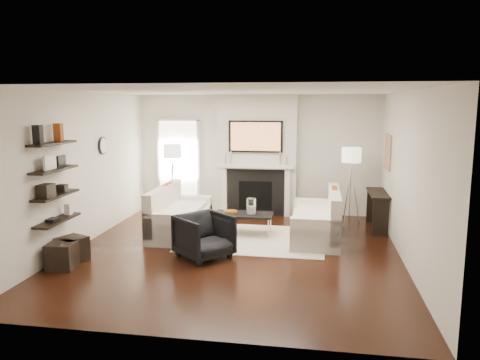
% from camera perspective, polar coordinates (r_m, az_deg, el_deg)
% --- Properties ---
extents(room_envelope, '(6.00, 6.00, 6.00)m').
position_cam_1_polar(room_envelope, '(7.73, -0.73, 0.75)').
color(room_envelope, black).
rests_on(room_envelope, ground).
extents(chimney_breast, '(1.80, 0.25, 2.70)m').
position_cam_1_polar(chimney_breast, '(10.55, 2.02, 3.05)').
color(chimney_breast, silver).
rests_on(chimney_breast, floor).
extents(fireplace_surround, '(1.30, 0.02, 1.04)m').
position_cam_1_polar(fireplace_surround, '(10.54, 1.90, -1.52)').
color(fireplace_surround, black).
rests_on(fireplace_surround, floor).
extents(firebox, '(0.75, 0.02, 0.65)m').
position_cam_1_polar(firebox, '(10.55, 1.89, -1.90)').
color(firebox, black).
rests_on(firebox, floor).
extents(mantel_pilaster_l, '(0.12, 0.08, 1.10)m').
position_cam_1_polar(mantel_pilaster_l, '(10.62, -1.97, -1.27)').
color(mantel_pilaster_l, white).
rests_on(mantel_pilaster_l, floor).
extents(mantel_pilaster_r, '(0.12, 0.08, 1.10)m').
position_cam_1_polar(mantel_pilaster_r, '(10.44, 5.80, -1.50)').
color(mantel_pilaster_r, white).
rests_on(mantel_pilaster_r, floor).
extents(mantel_shelf, '(1.70, 0.18, 0.07)m').
position_cam_1_polar(mantel_shelf, '(10.39, 1.88, 1.68)').
color(mantel_shelf, white).
rests_on(mantel_shelf, chimney_breast).
extents(tv_body, '(1.20, 0.06, 0.70)m').
position_cam_1_polar(tv_body, '(10.35, 1.92, 5.32)').
color(tv_body, black).
rests_on(tv_body, chimney_breast).
extents(tv_screen, '(1.10, 0.00, 0.62)m').
position_cam_1_polar(tv_screen, '(10.32, 1.90, 5.31)').
color(tv_screen, '#BF723F').
rests_on(tv_screen, tv_body).
extents(candlestick_l_tall, '(0.04, 0.04, 0.30)m').
position_cam_1_polar(candlestick_l_tall, '(10.47, -1.10, 2.76)').
color(candlestick_l_tall, silver).
rests_on(candlestick_l_tall, mantel_shelf).
extents(candlestick_l_short, '(0.04, 0.04, 0.24)m').
position_cam_1_polar(candlestick_l_short, '(10.49, -1.79, 2.61)').
color(candlestick_l_short, silver).
rests_on(candlestick_l_short, mantel_shelf).
extents(candlestick_r_tall, '(0.04, 0.04, 0.30)m').
position_cam_1_polar(candlestick_r_tall, '(10.32, 4.93, 2.63)').
color(candlestick_r_tall, silver).
rests_on(candlestick_r_tall, mantel_shelf).
extents(candlestick_r_short, '(0.04, 0.04, 0.24)m').
position_cam_1_polar(candlestick_r_short, '(10.32, 5.64, 2.45)').
color(candlestick_r_short, silver).
rests_on(candlestick_r_short, mantel_shelf).
extents(hallway_panel, '(0.90, 0.02, 2.10)m').
position_cam_1_polar(hallway_panel, '(11.07, -7.46, 1.71)').
color(hallway_panel, white).
rests_on(hallway_panel, floor).
extents(door_trim_l, '(0.06, 0.06, 2.16)m').
position_cam_1_polar(door_trim_l, '(11.20, -9.84, 1.74)').
color(door_trim_l, white).
rests_on(door_trim_l, floor).
extents(door_trim_r, '(0.06, 0.06, 2.16)m').
position_cam_1_polar(door_trim_r, '(10.93, -5.08, 1.65)').
color(door_trim_r, white).
rests_on(door_trim_r, floor).
extents(door_trim_top, '(1.02, 0.06, 0.06)m').
position_cam_1_polar(door_trim_top, '(10.97, -7.61, 7.30)').
color(door_trim_top, white).
rests_on(door_trim_top, wall_back).
extents(rug, '(2.60, 2.00, 0.01)m').
position_cam_1_polar(rug, '(8.79, 1.63, -7.18)').
color(rug, beige).
rests_on(rug, floor).
extents(loveseat_left_base, '(0.85, 1.80, 0.42)m').
position_cam_1_polar(loveseat_left_base, '(9.13, -7.26, -5.29)').
color(loveseat_left_base, silver).
rests_on(loveseat_left_base, floor).
extents(loveseat_left_back, '(0.18, 1.80, 0.80)m').
position_cam_1_polar(loveseat_left_back, '(9.16, -9.32, -3.26)').
color(loveseat_left_back, silver).
rests_on(loveseat_left_back, floor).
extents(loveseat_left_arm_n, '(0.85, 0.18, 0.60)m').
position_cam_1_polar(loveseat_left_arm_n, '(8.36, -8.87, -6.06)').
color(loveseat_left_arm_n, silver).
rests_on(loveseat_left_arm_n, floor).
extents(loveseat_left_arm_s, '(0.85, 0.18, 0.60)m').
position_cam_1_polar(loveseat_left_arm_s, '(9.86, -5.93, -3.62)').
color(loveseat_left_arm_s, silver).
rests_on(loveseat_left_arm_s, floor).
extents(loveseat_left_cushion, '(0.63, 1.44, 0.10)m').
position_cam_1_polar(loveseat_left_cushion, '(9.05, -6.99, -3.72)').
color(loveseat_left_cushion, silver).
rests_on(loveseat_left_cushion, loveseat_left_base).
extents(pillow_left_orange, '(0.10, 0.42, 0.42)m').
position_cam_1_polar(pillow_left_orange, '(9.39, -8.77, -1.66)').
color(pillow_left_orange, '#914011').
rests_on(pillow_left_orange, loveseat_left_cushion).
extents(pillow_left_charcoal, '(0.10, 0.40, 0.40)m').
position_cam_1_polar(pillow_left_charcoal, '(8.84, -9.97, -2.45)').
color(pillow_left_charcoal, black).
rests_on(pillow_left_charcoal, loveseat_left_cushion).
extents(loveseat_right_base, '(0.85, 1.80, 0.42)m').
position_cam_1_polar(loveseat_right_base, '(8.83, 9.16, -5.84)').
color(loveseat_right_base, silver).
rests_on(loveseat_right_base, floor).
extents(loveseat_right_back, '(0.18, 1.80, 0.80)m').
position_cam_1_polar(loveseat_right_back, '(8.76, 11.41, -3.90)').
color(loveseat_right_back, silver).
rests_on(loveseat_right_back, floor).
extents(loveseat_right_arm_n, '(0.85, 0.18, 0.60)m').
position_cam_1_polar(loveseat_right_arm_n, '(8.03, 9.15, -6.72)').
color(loveseat_right_arm_n, silver).
rests_on(loveseat_right_arm_n, floor).
extents(loveseat_right_arm_s, '(0.85, 0.18, 0.60)m').
position_cam_1_polar(loveseat_right_arm_s, '(9.60, 9.21, -4.06)').
color(loveseat_right_arm_s, silver).
rests_on(loveseat_right_arm_s, floor).
extents(loveseat_right_cushion, '(0.63, 1.44, 0.10)m').
position_cam_1_polar(loveseat_right_cushion, '(8.77, 8.88, -4.19)').
color(loveseat_right_cushion, silver).
rests_on(loveseat_right_cushion, loveseat_right_base).
extents(pillow_right_orange, '(0.10, 0.42, 0.42)m').
position_cam_1_polar(pillow_right_orange, '(9.01, 11.39, -2.20)').
color(pillow_right_orange, '#914011').
rests_on(pillow_right_orange, loveseat_right_cushion).
extents(pillow_right_charcoal, '(0.10, 0.40, 0.40)m').
position_cam_1_polar(pillow_right_charcoal, '(8.43, 11.52, -3.08)').
color(pillow_right_charcoal, black).
rests_on(pillow_right_charcoal, loveseat_right_cushion).
extents(coffee_table, '(1.10, 0.55, 0.04)m').
position_cam_1_polar(coffee_table, '(8.96, 0.43, -4.24)').
color(coffee_table, black).
rests_on(coffee_table, floor).
extents(coffee_leg_nw, '(0.02, 0.02, 0.38)m').
position_cam_1_polar(coffee_leg_nw, '(8.90, -2.99, -5.75)').
color(coffee_leg_nw, silver).
rests_on(coffee_leg_nw, floor).
extents(coffee_leg_ne, '(0.02, 0.02, 0.38)m').
position_cam_1_polar(coffee_leg_ne, '(8.74, 3.46, -6.03)').
color(coffee_leg_ne, silver).
rests_on(coffee_leg_ne, floor).
extents(coffee_leg_sw, '(0.02, 0.02, 0.38)m').
position_cam_1_polar(coffee_leg_sw, '(9.31, -2.41, -5.06)').
color(coffee_leg_sw, silver).
rests_on(coffee_leg_sw, floor).
extents(coffee_leg_se, '(0.02, 0.02, 0.38)m').
position_cam_1_polar(coffee_leg_se, '(9.17, 3.75, -5.31)').
color(coffee_leg_se, silver).
rests_on(coffee_leg_se, floor).
extents(hurricane_glass, '(0.18, 0.18, 0.32)m').
position_cam_1_polar(hurricane_glass, '(8.91, 1.39, -3.27)').
color(hurricane_glass, white).
rests_on(hurricane_glass, coffee_table).
extents(hurricane_candle, '(0.11, 0.11, 0.17)m').
position_cam_1_polar(hurricane_candle, '(8.92, 1.39, -3.68)').
color(hurricane_candle, white).
rests_on(hurricane_candle, coffee_table).
extents(copper_bowl, '(0.27, 0.27, 0.04)m').
position_cam_1_polar(copper_bowl, '(8.99, -1.15, -3.90)').
color(copper_bowl, '#B16B1D').
rests_on(copper_bowl, coffee_table).
extents(armchair, '(1.05, 1.06, 0.79)m').
position_cam_1_polar(armchair, '(7.69, -4.38, -6.59)').
color(armchair, black).
rests_on(armchair, floor).
extents(lamp_left_post, '(0.02, 0.02, 1.20)m').
position_cam_1_polar(lamp_left_post, '(10.69, -8.14, -1.01)').
color(lamp_left_post, silver).
rests_on(lamp_left_post, floor).
extents(lamp_left_shade, '(0.40, 0.40, 0.30)m').
position_cam_1_polar(lamp_left_shade, '(10.58, -8.25, 3.52)').
color(lamp_left_shade, white).
rests_on(lamp_left_shade, lamp_left_post).
extents(lamp_left_leg_a, '(0.25, 0.02, 1.23)m').
position_cam_1_polar(lamp_left_leg_a, '(10.66, -7.58, -1.03)').
color(lamp_left_leg_a, silver).
rests_on(lamp_left_leg_a, floor).
extents(lamp_left_leg_b, '(0.14, 0.22, 1.23)m').
position_cam_1_polar(lamp_left_leg_b, '(10.80, -8.27, -0.92)').
color(lamp_left_leg_b, silver).
rests_on(lamp_left_leg_b, floor).
extents(lamp_left_leg_c, '(0.14, 0.22, 1.23)m').
position_cam_1_polar(lamp_left_leg_c, '(10.62, -8.58, -1.10)').
color(lamp_left_leg_c, silver).
rests_on(lamp_left_leg_c, floor).
extents(lamp_right_post, '(0.02, 0.02, 1.20)m').
position_cam_1_polar(lamp_right_post, '(10.06, 13.25, -1.83)').
color(lamp_right_post, silver).
rests_on(lamp_right_post, floor).
extents(lamp_right_shade, '(0.40, 0.40, 0.30)m').
position_cam_1_polar(lamp_right_shade, '(9.93, 13.43, 2.99)').
color(lamp_right_shade, white).
rests_on(lamp_right_shade, lamp_right_post).
extents(lamp_right_leg_a, '(0.25, 0.02, 1.23)m').
position_cam_1_polar(lamp_right_leg_a, '(10.07, 13.88, -1.84)').
color(lamp_right_leg_a, silver).
rests_on(lamp_right_leg_a, floor).
extents(lamp_right_leg_b, '(0.14, 0.22, 1.23)m').
position_cam_1_polar(lamp_right_leg_b, '(10.15, 12.91, -1.71)').
color(lamp_right_leg_b, silver).
rests_on(lamp_right_leg_b, floor).
extents(lamp_right_leg_c, '(0.14, 0.22, 1.23)m').
position_cam_1_polar(lamp_right_leg_c, '(9.96, 12.97, -1.92)').
color(lamp_right_leg_c, silver).
rests_on(lamp_right_leg_c, floor).
extents(console_top, '(0.35, 1.20, 0.04)m').
position_cam_1_polar(console_top, '(9.74, 16.47, -1.54)').
color(console_top, black).
rests_on(console_top, floor).
extents(console_leg_n, '(0.30, 0.04, 0.71)m').
position_cam_1_polar(console_leg_n, '(9.28, 16.77, -4.45)').
color(console_leg_n, black).
rests_on(console_leg_n, floor).
extents(console_leg_s, '(0.30, 0.04, 0.71)m').
position_cam_1_polar(console_leg_s, '(10.35, 16.01, -3.02)').
color(console_leg_s, black).
rests_on(console_leg_s, floor).
extents(wall_art, '(0.03, 0.70, 0.70)m').
position_cam_1_polar(wall_art, '(9.72, 17.57, 3.27)').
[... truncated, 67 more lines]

